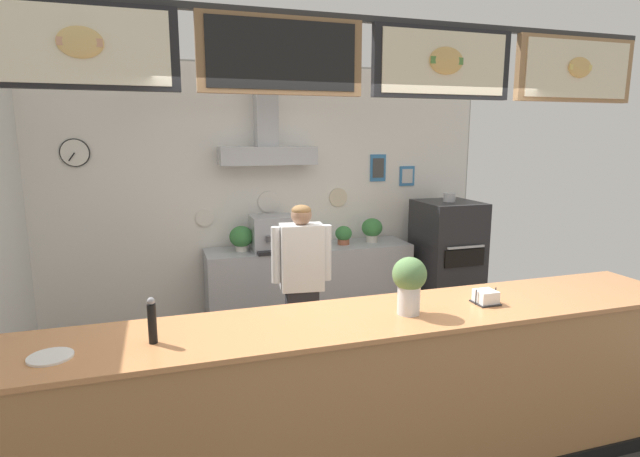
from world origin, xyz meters
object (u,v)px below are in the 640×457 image
Objects in this scene: potted_sage at (312,235)px; espresso_machine at (273,233)px; pizza_oven at (446,260)px; basil_vase at (409,283)px; potted_rosemary at (241,237)px; potted_thyme at (372,229)px; napkin_holder at (486,298)px; condiment_plate at (50,357)px; potted_oregano at (344,235)px; pepper_grinder at (152,321)px; shop_worker at (302,289)px.

espresso_machine is at bearing -178.94° from potted_sage.
pizza_oven reaches higher than basil_vase.
potted_rosemary is (-0.80, 0.03, 0.02)m from potted_sage.
espresso_machine is 1.68× the size of potted_thyme.
potted_rosemary reaches higher than napkin_holder.
potted_rosemary is 2.98m from napkin_holder.
potted_rosemary is at bearing 63.50° from condiment_plate.
pepper_grinder is at bearing -127.45° from potted_oregano.
condiment_plate is at bearing -132.97° from potted_oregano.
napkin_holder is (2.08, 0.01, -0.08)m from pepper_grinder.
pepper_grinder is at bearing -179.78° from napkin_holder.
potted_sage is 2.73m from napkin_holder.
pepper_grinder reaches higher than napkin_holder.
pepper_grinder is 0.71× the size of basil_vase.
shop_worker is 1.35m from espresso_machine.
basil_vase is at bearing -178.33° from napkin_holder.
shop_worker is 1.41m from potted_rosemary.
napkin_holder is (0.87, -1.37, 0.27)m from shop_worker.
pizza_oven is at bearing -6.84° from potted_rosemary.
shop_worker is at bearing -91.66° from espresso_machine.
potted_thyme is at bearing -126.01° from shop_worker.
pizza_oven is at bearing 33.28° from condiment_plate.
shop_worker is 1.44m from potted_sage.
potted_rosemary reaches higher than potted_sage.
potted_thyme is 2.76m from napkin_holder.
pepper_grinder reaches higher than potted_rosemary.
potted_sage is 1.04× the size of condiment_plate.
shop_worker is at bearing 122.38° from napkin_holder.
potted_thyme is 0.37m from potted_oregano.
shop_worker is at bearing -110.38° from potted_sage.
espresso_machine is at bearing 95.46° from basil_vase.
potted_oregano is (1.19, -0.01, -0.04)m from potted_rosemary.
condiment_plate is (-2.58, -2.77, 0.06)m from potted_oregano.
pepper_grinder is at bearing -114.72° from espresso_machine.
potted_oregano is at bearing 1.80° from espresso_machine.
espresso_machine is 2.73m from basil_vase.
potted_sage is 3.21m from pepper_grinder.
potted_oregano is at bearing -116.69° from shop_worker.
potted_thyme reaches higher than potted_oregano.
potted_sage is 1.42× the size of napkin_holder.
napkin_holder reaches higher than potted_sage.
potted_rosemary is at bearing -70.76° from shop_worker.
napkin_holder is (-0.02, -2.73, 0.09)m from potted_oregano.
espresso_machine is at bearing -178.25° from potted_thyme.
potted_rosemary is at bearing 102.39° from basil_vase.
pizza_oven reaches higher than espresso_machine.
potted_thyme is at bearing 70.90° from basil_vase.
pepper_grinder is 1.61× the size of napkin_holder.
condiment_plate is at bearing -116.50° from potted_rosemary.
pizza_oven is 2.37m from shop_worker.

